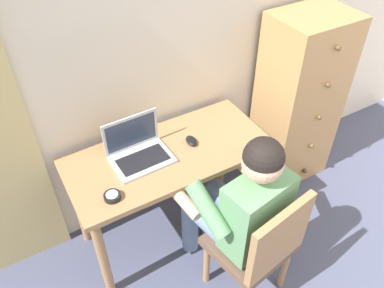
# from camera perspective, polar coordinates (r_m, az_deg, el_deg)

# --- Properties ---
(wall_back) EXTENTS (4.80, 0.05, 2.50)m
(wall_back) POSITION_cam_1_polar(r_m,az_deg,el_deg) (2.45, 1.61, 16.25)
(wall_back) COLOR beige
(wall_back) RESTS_ON ground_plane
(desk) EXTENTS (1.22, 0.57, 0.73)m
(desk) POSITION_cam_1_polar(r_m,az_deg,el_deg) (2.38, -3.30, -3.30)
(desk) COLOR #9E754C
(desk) RESTS_ON ground_plane
(dresser) EXTENTS (0.52, 0.44, 1.31)m
(dresser) POSITION_cam_1_polar(r_m,az_deg,el_deg) (2.94, 15.31, 6.02)
(dresser) COLOR tan
(dresser) RESTS_ON ground_plane
(chair) EXTENTS (0.48, 0.46, 0.86)m
(chair) POSITION_cam_1_polar(r_m,az_deg,el_deg) (2.21, 9.87, -14.45)
(chair) COLOR brown
(chair) RESTS_ON ground_plane
(person_seated) EXTENTS (0.59, 0.63, 1.18)m
(person_seated) POSITION_cam_1_polar(r_m,az_deg,el_deg) (2.14, 6.90, -8.66)
(person_seated) COLOR #6B84AD
(person_seated) RESTS_ON ground_plane
(laptop) EXTENTS (0.35, 0.26, 0.24)m
(laptop) POSITION_cam_1_polar(r_m,az_deg,el_deg) (2.26, -7.89, -0.91)
(laptop) COLOR #B7BABF
(laptop) RESTS_ON desk
(computer_mouse) EXTENTS (0.07, 0.11, 0.03)m
(computer_mouse) POSITION_cam_1_polar(r_m,az_deg,el_deg) (2.35, -0.10, 0.48)
(computer_mouse) COLOR black
(computer_mouse) RESTS_ON desk
(desk_clock) EXTENTS (0.09, 0.09, 0.03)m
(desk_clock) POSITION_cam_1_polar(r_m,az_deg,el_deg) (2.08, -11.62, -7.53)
(desk_clock) COLOR black
(desk_clock) RESTS_ON desk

